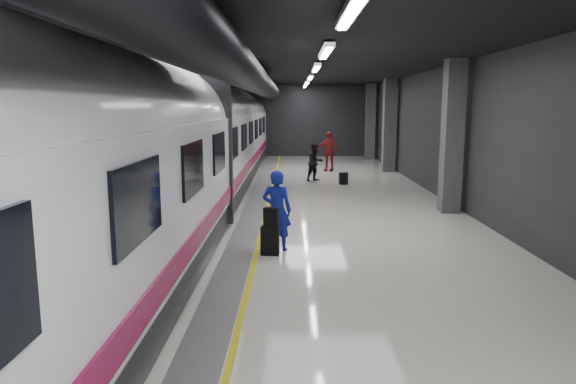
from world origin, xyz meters
TOP-DOWN VIEW (x-y plane):
  - ground at (0.00, 0.00)m, footprint 40.00×40.00m
  - platform_hall at (-0.29, 0.96)m, footprint 10.02×40.02m
  - train at (-3.25, -0.00)m, footprint 3.05×38.00m
  - traveler_main at (-0.51, -2.19)m, footprint 0.72×0.55m
  - suitcase_main at (-0.65, -2.59)m, footprint 0.40×0.27m
  - shoulder_bag at (-0.62, -2.62)m, footprint 0.34×0.25m
  - traveler_far_a at (0.82, 8.58)m, footprint 0.99×0.95m
  - traveler_far_b at (1.65, 12.09)m, footprint 1.24×0.83m
  - suitcase_far at (1.94, 7.59)m, footprint 0.37×0.28m

SIDE VIEW (x-z plane):
  - ground at x=0.00m, z-range 0.00..0.00m
  - suitcase_far at x=1.94m, z-range 0.00..0.49m
  - suitcase_main at x=-0.65m, z-range 0.00..0.63m
  - traveler_far_a at x=0.82m, z-range 0.00..1.61m
  - shoulder_bag at x=-0.62m, z-range 0.63..1.03m
  - traveler_main at x=-0.51m, z-range 0.00..1.78m
  - traveler_far_b at x=1.65m, z-range 0.00..1.96m
  - train at x=-3.25m, z-range 0.04..4.09m
  - platform_hall at x=-0.29m, z-range 1.28..5.79m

